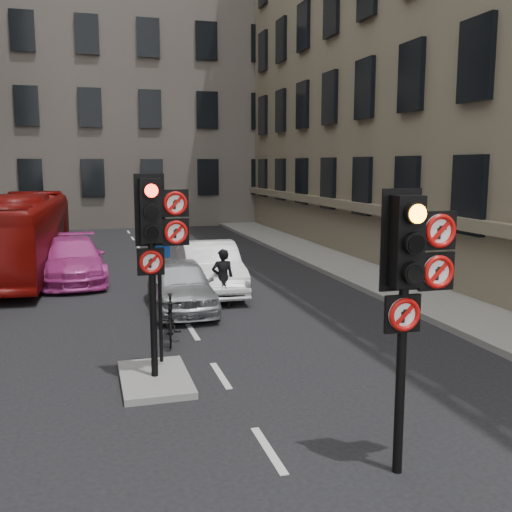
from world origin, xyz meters
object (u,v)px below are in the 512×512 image
motorcycle (170,319)px  info_sign (160,284)px  signal_near (411,271)px  car_white (210,268)px  bus_red (20,235)px  car_pink (73,260)px  signal_far (156,232)px  car_silver (181,285)px  motorcyclist (223,279)px

motorcycle → info_sign: bearing=-95.5°
signal_near → car_white: signal_near is taller
bus_red → car_pink: bearing=-38.1°
signal_far → car_silver: 5.70m
car_silver → car_pink: 5.59m
bus_red → info_sign: bus_red is taller
motorcycle → motorcyclist: size_ratio=1.05×
motorcyclist → info_sign: 4.90m
car_pink → bus_red: size_ratio=0.48×
motorcycle → motorcyclist: bearing=64.4°
car_silver → info_sign: info_sign is taller
bus_red → motorcyclist: bearing=-45.3°
signal_near → car_silver: signal_near is taller
bus_red → car_silver: bearing=-50.8°
bus_red → motorcyclist: 8.68m
signal_near → car_pink: size_ratio=0.73×
car_pink → info_sign: 9.49m
car_pink → bus_red: (-1.75, 1.57, 0.70)m
signal_near → motorcyclist: signal_near is taller
signal_near → signal_far: size_ratio=1.00×
bus_red → motorcycle: (3.91, -9.19, -0.90)m
car_silver → motorcycle: size_ratio=2.35×
car_white → info_sign: size_ratio=1.96×
signal_near → info_sign: (-2.47, 4.74, -0.95)m
motorcycle → motorcyclist: motorcyclist is taller
motorcycle → bus_red: bearing=121.2°
bus_red → motorcycle: bus_red is taller
car_pink → car_silver: bearing=-62.2°
motorcyclist → car_silver: bearing=-0.7°
bus_red → car_white: bearing=-34.0°
motorcyclist → info_sign: size_ratio=0.69×
car_silver → motorcyclist: motorcyclist is taller
signal_near → motorcyclist: size_ratio=2.21×
signal_far → motorcycle: bearing=77.6°
car_white → bus_red: bearing=145.3°
signal_far → car_silver: signal_far is taller
car_silver → motorcycle: car_silver is taller
car_white → signal_near: bearing=-85.9°
motorcyclist → info_sign: info_sign is taller
car_pink → motorcycle: car_pink is taller
car_pink → motorcyclist: motorcyclist is taller
motorcycle → info_sign: info_sign is taller
signal_near → car_white: bearing=91.2°
signal_near → motorcycle: signal_near is taller
info_sign → motorcycle: bearing=62.9°
motorcycle → car_white: bearing=76.8°
car_silver → info_sign: size_ratio=1.71×
car_pink → signal_far: bearing=-83.2°
signal_far → motorcycle: signal_far is taller
signal_near → info_sign: 5.43m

